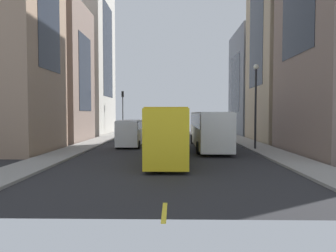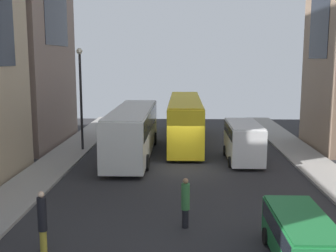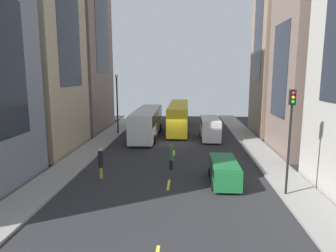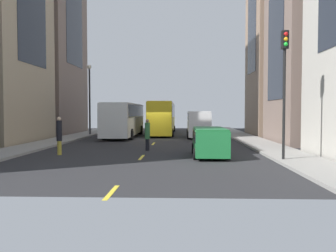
# 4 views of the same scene
# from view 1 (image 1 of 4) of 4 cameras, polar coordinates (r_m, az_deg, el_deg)

# --- Properties ---
(ground_plane) EXTENTS (43.27, 43.27, 0.00)m
(ground_plane) POSITION_cam_1_polar(r_m,az_deg,el_deg) (30.64, 0.46, -3.59)
(ground_plane) COLOR #28282B
(sidewalk_west) EXTENTS (2.65, 44.00, 0.15)m
(sidewalk_west) POSITION_cam_1_polar(r_m,az_deg,el_deg) (31.66, 15.70, -3.35)
(sidewalk_west) COLOR gray
(sidewalk_west) RESTS_ON ground
(sidewalk_east) EXTENTS (2.65, 44.00, 0.15)m
(sidewalk_east) POSITION_cam_1_polar(r_m,az_deg,el_deg) (31.81, -14.71, -3.31)
(sidewalk_east) COLOR gray
(sidewalk_east) RESTS_ON ground
(lane_stripe_0) EXTENTS (0.16, 2.00, 0.01)m
(lane_stripe_0) POSITION_cam_1_polar(r_m,az_deg,el_deg) (51.57, 0.68, -1.11)
(lane_stripe_0) COLOR yellow
(lane_stripe_0) RESTS_ON ground
(lane_stripe_1) EXTENTS (0.16, 2.00, 0.01)m
(lane_stripe_1) POSITION_cam_1_polar(r_m,az_deg,el_deg) (43.19, 0.62, -1.81)
(lane_stripe_1) COLOR yellow
(lane_stripe_1) RESTS_ON ground
(lane_stripe_2) EXTENTS (0.16, 2.00, 0.01)m
(lane_stripe_2) POSITION_cam_1_polar(r_m,az_deg,el_deg) (34.82, 0.53, -2.85)
(lane_stripe_2) COLOR yellow
(lane_stripe_2) RESTS_ON ground
(lane_stripe_3) EXTENTS (0.16, 2.00, 0.01)m
(lane_stripe_3) POSITION_cam_1_polar(r_m,az_deg,el_deg) (26.47, 0.37, -4.55)
(lane_stripe_3) COLOR yellow
(lane_stripe_3) RESTS_ON ground
(lane_stripe_4) EXTENTS (0.16, 2.00, 0.01)m
(lane_stripe_4) POSITION_cam_1_polar(r_m,az_deg,el_deg) (18.16, 0.08, -7.80)
(lane_stripe_4) COLOR yellow
(lane_stripe_4) RESTS_ON ground
(lane_stripe_5) EXTENTS (0.16, 2.00, 0.01)m
(lane_stripe_5) POSITION_cam_1_polar(r_m,az_deg,el_deg) (10.01, -0.72, -16.43)
(lane_stripe_5) COLOR yellow
(lane_stripe_5) RESTS_ON ground
(building_west_0) EXTENTS (7.37, 10.70, 15.72)m
(building_west_0) POSITION_cam_1_polar(r_m,az_deg,el_deg) (47.56, 17.28, 7.95)
(building_west_0) COLOR slate
(building_west_0) RESTS_ON ground
(building_west_1) EXTENTS (6.89, 9.73, 28.17)m
(building_west_1) POSITION_cam_1_polar(r_m,az_deg,el_deg) (38.19, 22.03, 18.80)
(building_west_1) COLOR tan
(building_west_1) RESTS_ON ground
(building_east_0) EXTENTS (6.35, 11.51, 25.80)m
(building_east_0) POSITION_cam_1_polar(r_m,az_deg,el_deg) (48.48, -15.36, 13.89)
(building_east_0) COLOR #B7B2A8
(building_east_0) RESTS_ON ground
(building_east_1) EXTENTS (9.61, 8.14, 15.66)m
(building_east_1) POSITION_cam_1_polar(r_m,az_deg,el_deg) (37.07, -23.00, 9.40)
(building_east_1) COLOR #7A665B
(building_east_1) RESTS_ON ground
(city_bus_white) EXTENTS (2.80, 12.19, 3.35)m
(city_bus_white) POSITION_cam_1_polar(r_m,az_deg,el_deg) (27.42, 7.87, -0.12)
(city_bus_white) COLOR silver
(city_bus_white) RESTS_ON ground
(streetcar_yellow) EXTENTS (2.70, 14.27, 3.59)m
(streetcar_yellow) POSITION_cam_1_polar(r_m,az_deg,el_deg) (22.26, 0.02, -0.40)
(streetcar_yellow) COLOR yellow
(streetcar_yellow) RESTS_ON ground
(delivery_van_white) EXTENTS (2.25, 5.28, 2.58)m
(delivery_van_white) POSITION_cam_1_polar(r_m,az_deg,el_deg) (28.88, -7.35, -0.98)
(delivery_van_white) COLOR white
(delivery_van_white) RESTS_ON ground
(car_green_0) EXTENTS (1.94, 4.46, 1.63)m
(car_green_0) POSITION_cam_1_polar(r_m,az_deg,el_deg) (42.75, -4.52, -0.58)
(car_green_0) COLOR #1E7238
(car_green_0) RESTS_ON ground
(pedestrian_walking_far) EXTENTS (0.32, 0.32, 2.25)m
(pedestrian_walking_far) POSITION_cam_1_polar(r_m,az_deg,el_deg) (42.38, 7.37, -0.29)
(pedestrian_walking_far) COLOR gold
(pedestrian_walking_far) RESTS_ON ground
(pedestrian_crossing_near) EXTENTS (0.35, 0.35, 2.06)m
(pedestrian_crossing_near) POSITION_cam_1_polar(r_m,az_deg,el_deg) (39.72, 0.59, -0.61)
(pedestrian_crossing_near) COLOR black
(pedestrian_crossing_near) RESTS_ON ground
(traffic_light_near_corner) EXTENTS (0.32, 0.44, 6.45)m
(traffic_light_near_corner) POSITION_cam_1_polar(r_m,az_deg,el_deg) (45.22, -8.79, 4.17)
(traffic_light_near_corner) COLOR black
(traffic_light_near_corner) RESTS_ON ground
(streetlamp_near) EXTENTS (0.44, 0.44, 7.35)m
(streetlamp_near) POSITION_cam_1_polar(r_m,az_deg,el_deg) (26.73, 16.70, 5.34)
(streetlamp_near) COLOR black
(streetlamp_near) RESTS_ON ground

